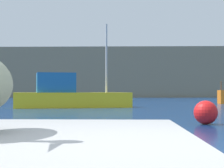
{
  "coord_description": "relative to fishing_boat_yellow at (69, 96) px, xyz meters",
  "views": [
    {
      "loc": [
        -0.08,
        -2.29,
        1.0
      ],
      "look_at": [
        -0.7,
        17.97,
        1.37
      ],
      "focal_mm": 64.29,
      "sensor_mm": 36.0,
      "label": 1
    }
  ],
  "objects": [
    {
      "name": "hillside_backdrop",
      "position": [
        3.49,
        43.95,
        3.3
      ],
      "size": [
        140.0,
        10.93,
        8.07
      ],
      "primitive_type": "cube",
      "color": "#7F755B",
      "rests_on": "ground"
    },
    {
      "name": "mooring_buoy",
      "position": [
        5.86,
        -12.27,
        -0.38
      ],
      "size": [
        0.72,
        0.72,
        0.72
      ],
      "primitive_type": "sphere",
      "color": "red",
      "rests_on": "ground"
    },
    {
      "name": "fishing_boat_yellow",
      "position": [
        0.0,
        0.0,
        0.0
      ],
      "size": [
        7.34,
        3.75,
        5.22
      ],
      "rotation": [
        0.0,
        0.0,
        0.25
      ],
      "color": "yellow",
      "rests_on": "ground"
    }
  ]
}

